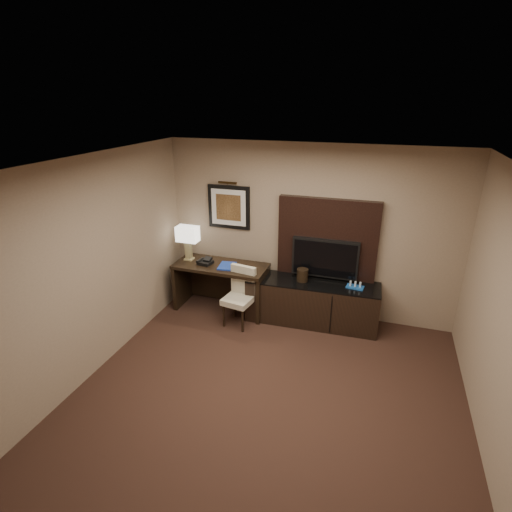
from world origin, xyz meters
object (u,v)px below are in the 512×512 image
at_px(table_lamp, 188,244).
at_px(desk_phone, 205,261).
at_px(credenza, 312,302).
at_px(ice_bucket, 302,275).
at_px(tv, 325,258).
at_px(desk, 222,287).
at_px(minibar_tray, 355,285).
at_px(desk_chair, 238,300).

height_order(table_lamp, desk_phone, table_lamp).
relative_size(credenza, ice_bucket, 10.38).
relative_size(tv, table_lamp, 1.80).
relative_size(desk, tv, 1.49).
xyz_separation_m(desk, tv, (1.62, 0.24, 0.62)).
bearing_deg(desk, tv, 8.90).
relative_size(desk_phone, minibar_tray, 0.85).
relative_size(desk_phone, ice_bucket, 1.10).
distance_m(desk_chair, minibar_tray, 1.76).
bearing_deg(minibar_tray, table_lamp, -179.78).
bearing_deg(ice_bucket, desk_chair, -154.91).
height_order(tv, desk_phone, tv).
relative_size(tv, ice_bucket, 5.20).
height_order(credenza, desk_chair, desk_chair).
height_order(desk, minibar_tray, desk).
height_order(credenza, desk_phone, desk_phone).
xyz_separation_m(desk_chair, desk_phone, (-0.67, 0.32, 0.42)).
relative_size(credenza, desk_phone, 9.47).
bearing_deg(tv, credenza, -124.16).
relative_size(desk, ice_bucket, 7.75).
distance_m(tv, table_lamp, 2.21).
bearing_deg(credenza, desk_chair, -160.54).
xyz_separation_m(desk, minibar_tray, (2.11, 0.06, 0.33)).
relative_size(desk, credenza, 0.75).
xyz_separation_m(desk_chair, minibar_tray, (1.68, 0.43, 0.30)).
height_order(desk_phone, ice_bucket, desk_phone).
bearing_deg(desk_chair, credenza, 30.75).
distance_m(credenza, tv, 0.71).
bearing_deg(ice_bucket, table_lamp, -179.94).
bearing_deg(desk_phone, desk, 21.09).
bearing_deg(desk_chair, table_lamp, 166.76).
height_order(tv, ice_bucket, tv).
bearing_deg(minibar_tray, ice_bucket, -179.40).
bearing_deg(desk, credenza, 2.38).
bearing_deg(table_lamp, tv, 5.03).
bearing_deg(desk_phone, ice_bucket, 13.31).
distance_m(desk, tv, 1.75).
relative_size(table_lamp, ice_bucket, 2.89).
bearing_deg(table_lamp, ice_bucket, 0.06).
distance_m(desk, credenza, 1.49).
relative_size(desk, desk_chair, 1.74).
distance_m(desk_chair, desk_phone, 0.86).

